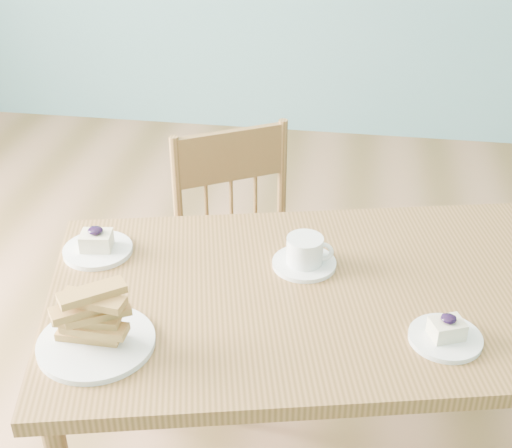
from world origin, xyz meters
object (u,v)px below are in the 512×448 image
dining_chair (245,264)px  coffee_cup (305,254)px  dining_table (322,313)px  biscotti_plate (94,326)px  cheesecake_plate_near (446,334)px  cheesecake_plate_far (97,246)px

dining_chair → coffee_cup: size_ratio=5.30×
dining_table → biscotti_plate: 0.53m
dining_chair → cheesecake_plate_near: bearing=-77.9°
dining_chair → coffee_cup: 0.50m
cheesecake_plate_far → cheesecake_plate_near: bearing=-14.2°
biscotti_plate → dining_chair: bearing=75.1°
cheesecake_plate_near → dining_table: bearing=152.1°
biscotti_plate → cheesecake_plate_far: bearing=109.1°
dining_table → biscotti_plate: biscotti_plate is taller
dining_chair → coffee_cup: (0.21, -0.35, 0.29)m
cheesecake_plate_near → coffee_cup: bearing=143.8°
cheesecake_plate_near → biscotti_plate: bearing=-169.9°
cheesecake_plate_near → coffee_cup: coffee_cup is taller
dining_chair → biscotti_plate: bearing=-134.5°
coffee_cup → biscotti_plate: biscotti_plate is taller
cheesecake_plate_near → cheesecake_plate_far: (-0.83, 0.21, 0.00)m
cheesecake_plate_far → biscotti_plate: (0.12, -0.33, 0.03)m
cheesecake_plate_near → cheesecake_plate_far: size_ratio=0.89×
cheesecake_plate_near → biscotti_plate: biscotti_plate is taller
cheesecake_plate_near → coffee_cup: (-0.31, 0.23, 0.02)m
dining_table → cheesecake_plate_near: bearing=-41.2°
cheesecake_plate_far → dining_table: bearing=-7.1°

